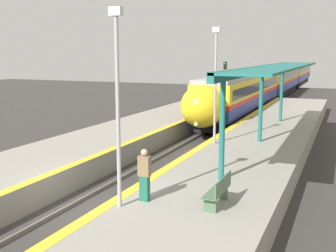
% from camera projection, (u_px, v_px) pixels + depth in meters
% --- Properties ---
extents(ground_plane, '(120.00, 120.00, 0.00)m').
position_uv_depth(ground_plane, '(87.00, 211.00, 14.80)').
color(ground_plane, '#383533').
extents(rail_left, '(0.08, 90.00, 0.15)m').
position_uv_depth(rail_left, '(70.00, 206.00, 15.06)').
color(rail_left, slate).
rests_on(rail_left, ground_plane).
extents(rail_right, '(0.08, 90.00, 0.15)m').
position_uv_depth(rail_right, '(105.00, 212.00, 14.51)').
color(rail_right, slate).
rests_on(rail_right, ground_plane).
extents(train, '(2.83, 63.20, 3.77)m').
position_uv_depth(train, '(278.00, 80.00, 53.28)').
color(train, black).
rests_on(train, ground_plane).
extents(platform_right, '(4.81, 64.00, 1.05)m').
position_uv_depth(platform_right, '(196.00, 214.00, 13.15)').
color(platform_right, gray).
rests_on(platform_right, ground_plane).
extents(platform_left, '(4.59, 64.00, 1.05)m').
position_uv_depth(platform_left, '(0.00, 183.00, 16.23)').
color(platform_left, gray).
rests_on(platform_left, ground_plane).
extents(platform_bench, '(0.44, 1.62, 0.89)m').
position_uv_depth(platform_bench, '(219.00, 190.00, 12.31)').
color(platform_bench, '#4C6B4C').
rests_on(platform_bench, platform_right).
extents(person_waiting, '(0.36, 0.22, 1.61)m').
position_uv_depth(person_waiting, '(144.00, 174.00, 12.69)').
color(person_waiting, '#1E604C').
rests_on(person_waiting, platform_right).
extents(railway_signal, '(0.28, 0.28, 4.74)m').
position_uv_depth(railway_signal, '(225.00, 82.00, 39.22)').
color(railway_signal, '#59595E').
rests_on(railway_signal, ground_plane).
extents(lamppost_near, '(0.36, 0.20, 5.68)m').
position_uv_depth(lamppost_near, '(118.00, 97.00, 11.81)').
color(lamppost_near, '#9E9EA3').
rests_on(lamppost_near, platform_right).
extents(lamppost_mid, '(0.36, 0.20, 5.68)m').
position_uv_depth(lamppost_mid, '(215.00, 78.00, 20.46)').
color(lamppost_mid, '#9E9EA3').
rests_on(lamppost_mid, platform_right).
extents(station_canopy, '(2.02, 17.25, 3.85)m').
position_uv_depth(station_canopy, '(274.00, 71.00, 20.66)').
color(station_canopy, '#1E6B66').
rests_on(station_canopy, platform_right).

